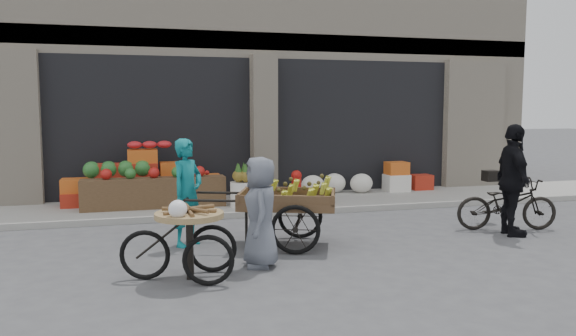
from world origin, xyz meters
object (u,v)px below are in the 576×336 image
object	(u,v)px
fire_hydrant	(296,186)
bicycle	(507,204)
tricycle_cart	(189,234)
cyclist	(513,180)
orange_bucket	(320,197)
vendor_woman	(187,192)
vendor_grey	(261,212)
banana_cart	(284,198)
seated_person	(256,179)
pineapple_bin	(243,194)

from	to	relation	value
fire_hydrant	bicycle	xyz separation A→B (m)	(2.98, -2.74, -0.05)
tricycle_cart	cyclist	xyz separation A→B (m)	(5.36, 0.98, 0.36)
fire_hydrant	orange_bucket	distance (m)	0.55
fire_hydrant	orange_bucket	world-z (taller)	fire_hydrant
vendor_woman	vendor_grey	world-z (taller)	vendor_woman
banana_cart	tricycle_cart	size ratio (longest dim) A/B	1.80
banana_cart	cyclist	size ratio (longest dim) A/B	1.43
seated_person	fire_hydrant	bearing A→B (deg)	-52.88
vendor_grey	bicycle	bearing A→B (deg)	111.71
pineapple_bin	seated_person	bearing A→B (deg)	56.31
bicycle	cyclist	bearing A→B (deg)	168.06
cyclist	pineapple_bin	bearing A→B (deg)	65.16
vendor_grey	tricycle_cart	bearing A→B (deg)	-63.28
seated_person	cyclist	bearing A→B (deg)	-57.49
pineapple_bin	cyclist	xyz separation A→B (m)	(3.88, -3.19, 0.55)
pineapple_bin	fire_hydrant	world-z (taller)	fire_hydrant
vendor_woman	tricycle_cart	xyz separation A→B (m)	(-0.15, -1.73, -0.25)
pineapple_bin	vendor_woman	bearing A→B (deg)	-118.63
banana_cart	vendor_grey	world-z (taller)	vendor_grey
seated_person	cyclist	size ratio (longest dim) A/B	0.51
pineapple_bin	vendor_grey	size ratio (longest dim) A/B	0.35
orange_bucket	vendor_woman	size ratio (longest dim) A/B	0.20
banana_cart	bicycle	distance (m)	4.01
vendor_grey	cyclist	world-z (taller)	cyclist
fire_hydrant	pineapple_bin	bearing A→B (deg)	177.40
vendor_grey	bicycle	xyz separation A→B (m)	(4.59, 1.07, -0.28)
banana_cart	vendor_grey	distance (m)	1.16
fire_hydrant	vendor_woman	world-z (taller)	vendor_woman
fire_hydrant	seated_person	distance (m)	0.96
fire_hydrant	tricycle_cart	bearing A→B (deg)	-122.04
vendor_woman	bicycle	distance (m)	5.43
banana_cart	bicycle	bearing A→B (deg)	21.42
vendor_woman	seated_person	bearing A→B (deg)	15.56
seated_person	pineapple_bin	bearing A→B (deg)	-133.69
vendor_woman	tricycle_cart	bearing A→B (deg)	-139.67
banana_cart	bicycle	world-z (taller)	banana_cart
pineapple_bin	banana_cart	bearing A→B (deg)	-88.42
fire_hydrant	cyclist	bearing A→B (deg)	-48.53
tricycle_cart	orange_bucket	bearing A→B (deg)	65.79
pineapple_bin	bicycle	bearing A→B (deg)	-34.41
orange_bucket	seated_person	xyz separation A→B (m)	(-1.20, 0.70, 0.31)
tricycle_cart	bicycle	xyz separation A→B (m)	(5.56, 1.38, -0.11)
bicycle	pineapple_bin	bearing A→B (deg)	70.22
pineapple_bin	vendor_woman	world-z (taller)	vendor_woman
orange_bucket	vendor_grey	bearing A→B (deg)	-119.34
banana_cart	bicycle	xyz separation A→B (m)	(4.00, 0.06, -0.29)
tricycle_cart	vendor_grey	xyz separation A→B (m)	(0.97, 0.32, 0.17)
orange_bucket	cyclist	distance (m)	3.89
seated_person	bicycle	size ratio (longest dim) A/B	0.54
seated_person	orange_bucket	bearing A→B (deg)	-40.26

